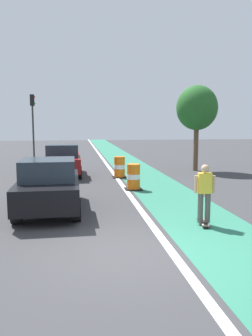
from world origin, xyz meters
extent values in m
plane|color=#38383A|center=(0.00, 0.00, 0.00)|extent=(100.00, 100.00, 0.00)
cube|color=#2D755B|center=(2.40, 12.00, 0.00)|extent=(2.50, 80.00, 0.01)
cube|color=silver|center=(0.90, 12.00, 0.01)|extent=(0.20, 80.00, 0.01)
cube|color=black|center=(2.32, 1.74, 0.07)|extent=(0.34, 0.82, 0.02)
cylinder|color=silver|center=(2.36, 1.47, 0.06)|extent=(0.06, 0.11, 0.11)
cylinder|color=silver|center=(2.21, 1.49, 0.06)|extent=(0.06, 0.11, 0.11)
cylinder|color=silver|center=(2.44, 1.98, 0.06)|extent=(0.06, 0.11, 0.11)
cylinder|color=silver|center=(2.29, 2.01, 0.06)|extent=(0.06, 0.11, 0.11)
cylinder|color=#514C47|center=(2.42, 1.72, 0.49)|extent=(0.15, 0.15, 0.82)
cylinder|color=#514C47|center=(2.22, 1.75, 0.49)|extent=(0.15, 0.15, 0.82)
cube|color=gold|center=(2.32, 1.74, 1.18)|extent=(0.39, 0.27, 0.56)
cylinder|color=tan|center=(2.56, 1.70, 1.15)|extent=(0.09, 0.09, 0.48)
cylinder|color=tan|center=(2.09, 1.77, 1.15)|extent=(0.09, 0.09, 0.48)
sphere|color=tan|center=(2.32, 1.74, 1.58)|extent=(0.22, 0.22, 0.22)
cube|color=black|center=(-2.01, 3.91, 0.70)|extent=(1.88, 4.12, 0.72)
cube|color=#232D38|center=(-2.00, 3.66, 1.38)|extent=(1.64, 1.74, 0.64)
cylinder|color=black|center=(-2.84, 5.17, 0.34)|extent=(0.29, 0.68, 0.68)
cylinder|color=black|center=(-1.20, 5.19, 0.34)|extent=(0.29, 0.68, 0.68)
cylinder|color=black|center=(-2.81, 2.63, 0.34)|extent=(0.29, 0.68, 0.68)
cylinder|color=black|center=(-1.17, 2.65, 0.34)|extent=(0.29, 0.68, 0.68)
cube|color=maroon|center=(-1.88, 11.34, 0.70)|extent=(1.89, 4.12, 0.72)
cube|color=#232D38|center=(-1.87, 11.09, 1.38)|extent=(1.64, 1.74, 0.64)
cylinder|color=black|center=(-2.71, 12.60, 0.34)|extent=(0.29, 0.68, 0.68)
cylinder|color=black|center=(-1.07, 12.62, 0.34)|extent=(0.29, 0.68, 0.68)
cylinder|color=black|center=(-2.68, 10.06, 0.34)|extent=(0.29, 0.68, 0.68)
cylinder|color=black|center=(-1.04, 10.08, 0.34)|extent=(0.29, 0.68, 0.68)
cylinder|color=orange|center=(1.24, 6.99, 0.25)|extent=(0.56, 0.56, 0.42)
cylinder|color=white|center=(1.24, 6.99, 0.57)|extent=(0.57, 0.57, 0.21)
cylinder|color=orange|center=(1.24, 6.99, 0.88)|extent=(0.56, 0.56, 0.42)
cube|color=black|center=(1.24, 6.99, 0.02)|extent=(0.73, 0.73, 0.04)
cylinder|color=orange|center=(1.06, 10.29, 0.25)|extent=(0.56, 0.56, 0.42)
cylinder|color=white|center=(1.06, 10.29, 0.57)|extent=(0.57, 0.57, 0.21)
cylinder|color=orange|center=(1.06, 10.29, 0.88)|extent=(0.56, 0.56, 0.42)
cube|color=black|center=(1.06, 10.29, 0.02)|extent=(0.73, 0.73, 0.04)
cylinder|color=#2D2D2D|center=(-4.60, 21.41, 2.10)|extent=(0.14, 0.14, 4.20)
cube|color=black|center=(-4.60, 21.41, 4.65)|extent=(0.32, 0.32, 0.90)
sphere|color=red|center=(-4.43, 21.41, 4.91)|extent=(0.16, 0.16, 0.16)
sphere|color=green|center=(-4.43, 21.41, 4.39)|extent=(0.16, 0.16, 0.16)
cylinder|color=brown|center=(5.87, 12.20, 1.30)|extent=(0.28, 0.28, 2.60)
ellipsoid|color=#235B23|center=(5.87, 12.20, 3.70)|extent=(2.40, 2.40, 2.60)
camera|label=1|loc=(-1.11, -6.88, 2.79)|focal=35.98mm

